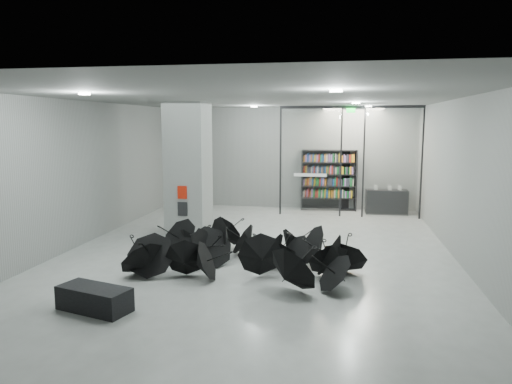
% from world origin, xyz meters
% --- Properties ---
extents(room, '(14.00, 14.02, 4.01)m').
position_xyz_m(room, '(0.00, 0.00, 2.84)').
color(room, gray).
rests_on(room, ground).
extents(column, '(1.20, 1.20, 4.00)m').
position_xyz_m(column, '(-2.50, 2.00, 2.00)').
color(column, slate).
rests_on(column, ground).
extents(fire_cabinet, '(0.28, 0.04, 0.38)m').
position_xyz_m(fire_cabinet, '(-2.50, 1.38, 1.35)').
color(fire_cabinet, '#A50A07').
rests_on(fire_cabinet, column).
extents(info_panel, '(0.30, 0.03, 0.42)m').
position_xyz_m(info_panel, '(-2.50, 1.38, 0.85)').
color(info_panel, black).
rests_on(info_panel, column).
extents(exit_sign, '(0.30, 0.06, 0.15)m').
position_xyz_m(exit_sign, '(2.40, 5.30, 3.82)').
color(exit_sign, '#0CE533').
rests_on(exit_sign, room).
extents(glass_partition, '(5.06, 0.08, 4.00)m').
position_xyz_m(glass_partition, '(2.39, 5.50, 2.18)').
color(glass_partition, silver).
rests_on(glass_partition, ground).
extents(bench, '(1.47, 0.93, 0.44)m').
position_xyz_m(bench, '(-2.23, -4.36, 0.22)').
color(bench, black).
rests_on(bench, ground).
extents(bookshelf, '(2.17, 0.63, 2.36)m').
position_xyz_m(bookshelf, '(1.64, 6.75, 1.18)').
color(bookshelf, black).
rests_on(bookshelf, ground).
extents(shop_counter, '(1.55, 0.66, 0.92)m').
position_xyz_m(shop_counter, '(3.82, 6.30, 0.46)').
color(shop_counter, black).
rests_on(shop_counter, ground).
extents(umbrella_cluster, '(5.68, 4.71, 1.32)m').
position_xyz_m(umbrella_cluster, '(0.03, -1.49, 0.31)').
color(umbrella_cluster, black).
rests_on(umbrella_cluster, ground).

